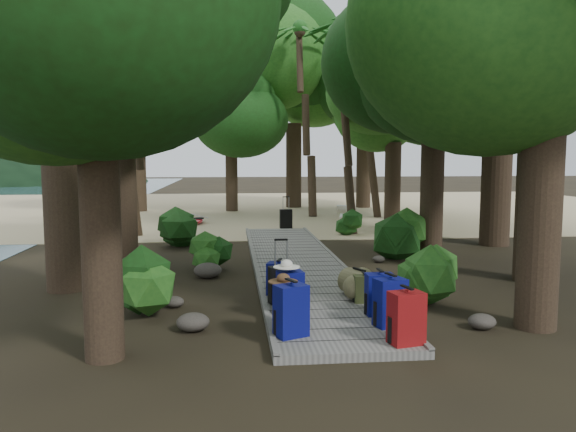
{
  "coord_description": "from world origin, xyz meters",
  "views": [
    {
      "loc": [
        -1.49,
        -11.48,
        2.49
      ],
      "look_at": [
        -0.04,
        2.65,
        1.0
      ],
      "focal_mm": 35.0,
      "sensor_mm": 36.0,
      "label": 1
    }
  ],
  "objects": [
    {
      "name": "backpack_left_a",
      "position": [
        -0.71,
        -4.26,
        0.51
      ],
      "size": [
        0.49,
        0.43,
        0.77
      ],
      "primitive_type": null,
      "rotation": [
        0.0,
        0.0,
        0.42
      ],
      "color": "#070970",
      "rests_on": "boardwalk"
    },
    {
      "name": "tree_back_b",
      "position": [
        1.63,
        16.14,
        5.46
      ],
      "size": [
        6.12,
        6.12,
        10.92
      ],
      "primitive_type": null,
      "color": "black",
      "rests_on": "ground"
    },
    {
      "name": "shrub_right_b",
      "position": [
        2.71,
        1.91,
        0.62
      ],
      "size": [
        1.37,
        1.37,
        1.24
      ],
      "primitive_type": null,
      "color": "#1C4E17",
      "rests_on": "ground"
    },
    {
      "name": "kayak",
      "position": [
        -2.69,
        9.63,
        0.16
      ],
      "size": [
        0.66,
        2.83,
        0.28
      ],
      "primitive_type": "ellipsoid",
      "rotation": [
        0.0,
        0.0,
        -0.02
      ],
      "color": "#B80F17",
      "rests_on": "sand_beach"
    },
    {
      "name": "backpack_right_c",
      "position": [
        0.73,
        -3.38,
        0.47
      ],
      "size": [
        0.41,
        0.29,
        0.7
      ],
      "primitive_type": null,
      "rotation": [
        0.0,
        0.0,
        -0.0
      ],
      "color": "#070970",
      "rests_on": "boardwalk"
    },
    {
      "name": "backpack_right_b",
      "position": [
        0.73,
        -3.96,
        0.5
      ],
      "size": [
        0.48,
        0.39,
        0.75
      ],
      "primitive_type": null,
      "rotation": [
        0.0,
        0.0,
        0.26
      ],
      "color": "#070970",
      "rests_on": "boardwalk"
    },
    {
      "name": "shrub_left_a",
      "position": [
        -2.79,
        -2.56,
        0.47
      ],
      "size": [
        1.04,
        1.04,
        0.94
      ],
      "primitive_type": null,
      "color": "#1C4E17",
      "rests_on": "ground"
    },
    {
      "name": "backpack_left_d",
      "position": [
        -0.66,
        -1.95,
        0.43
      ],
      "size": [
        0.47,
        0.4,
        0.62
      ],
      "primitive_type": null,
      "rotation": [
        0.0,
        0.0,
        -0.29
      ],
      "color": "#070970",
      "rests_on": "boardwalk"
    },
    {
      "name": "sand_beach",
      "position": [
        0.0,
        16.0,
        0.01
      ],
      "size": [
        40.0,
        22.0,
        0.02
      ],
      "primitive_type": "cube",
      "color": "tan",
      "rests_on": "ground"
    },
    {
      "name": "backpack_left_c",
      "position": [
        -0.6,
        -3.14,
        0.48
      ],
      "size": [
        0.43,
        0.34,
        0.72
      ],
      "primitive_type": null,
      "rotation": [
        0.0,
        0.0,
        0.18
      ],
      "color": "#070970",
      "rests_on": "boardwalk"
    },
    {
      "name": "backpack_left_b",
      "position": [
        -0.72,
        -3.95,
        0.46
      ],
      "size": [
        0.42,
        0.34,
        0.68
      ],
      "primitive_type": null,
      "rotation": [
        0.0,
        0.0,
        -0.23
      ],
      "color": "black",
      "rests_on": "boardwalk"
    },
    {
      "name": "tree_right_f",
      "position": [
        6.17,
        9.28,
        4.71
      ],
      "size": [
        5.28,
        5.28,
        9.43
      ],
      "primitive_type": null,
      "color": "black",
      "rests_on": "ground"
    },
    {
      "name": "palm_right_a",
      "position": [
        2.58,
        6.5,
        3.3
      ],
      "size": [
        3.87,
        3.87,
        6.59
      ],
      "primitive_type": null,
      "color": "#124114",
      "rests_on": "ground"
    },
    {
      "name": "backpack_right_a",
      "position": [
        0.72,
        -4.72,
        0.49
      ],
      "size": [
        0.47,
        0.38,
        0.75
      ],
      "primitive_type": null,
      "rotation": [
        0.0,
        0.0,
        0.23
      ],
      "color": "maroon",
      "rests_on": "boardwalk"
    },
    {
      "name": "tree_back_c",
      "position": [
        5.04,
        15.66,
        5.05
      ],
      "size": [
        5.61,
        5.61,
        10.1
      ],
      "primitive_type": null,
      "color": "black",
      "rests_on": "ground"
    },
    {
      "name": "shrub_left_b",
      "position": [
        -1.89,
        0.85,
        0.38
      ],
      "size": [
        0.84,
        0.84,
        0.76
      ],
      "primitive_type": null,
      "color": "#1C4E17",
      "rests_on": "ground"
    },
    {
      "name": "rock_left_c",
      "position": [
        -1.98,
        0.06,
        0.16
      ],
      "size": [
        0.57,
        0.52,
        0.32
      ],
      "primitive_type": null,
      "color": "#4C473F",
      "rests_on": "ground"
    },
    {
      "name": "hat_white",
      "position": [
        -0.66,
        -3.17,
        0.9
      ],
      "size": [
        0.4,
        0.4,
        0.13
      ],
      "primitive_type": null,
      "color": "silver",
      "rests_on": "backpack_left_c"
    },
    {
      "name": "duffel_right_khaki",
      "position": [
        0.69,
        -2.22,
        0.34
      ],
      "size": [
        0.67,
        0.78,
        0.44
      ],
      "primitive_type": null,
      "rotation": [
        0.0,
        0.0,
        0.41
      ],
      "color": "olive",
      "rests_on": "boardwalk"
    },
    {
      "name": "tree_back_a",
      "position": [
        -1.43,
        14.48,
        3.92
      ],
      "size": [
        4.53,
        4.53,
        7.84
      ],
      "primitive_type": null,
      "color": "black",
      "rests_on": "ground"
    },
    {
      "name": "rock_left_b",
      "position": [
        -2.45,
        -2.2,
        0.09
      ],
      "size": [
        0.34,
        0.3,
        0.18
      ],
      "primitive_type": null,
      "color": "#4C473F",
      "rests_on": "ground"
    },
    {
      "name": "tree_right_d",
      "position": [
        5.97,
        3.65,
        5.9
      ],
      "size": [
        6.44,
        6.44,
        11.8
      ],
      "primitive_type": null,
      "color": "black",
      "rests_on": "ground"
    },
    {
      "name": "rock_right_a",
      "position": [
        2.13,
        -3.86,
        0.11
      ],
      "size": [
        0.41,
        0.37,
        0.22
      ],
      "primitive_type": null,
      "color": "#4C473F",
      "rests_on": "ground"
    },
    {
      "name": "ground",
      "position": [
        0.0,
        0.0,
        0.0
      ],
      "size": [
        120.0,
        120.0,
        0.0
      ],
      "primitive_type": "plane",
      "color": "black",
      "rests_on": "ground"
    },
    {
      "name": "hat_brown",
      "position": [
        -0.79,
        -3.99,
        0.86
      ],
      "size": [
        0.41,
        0.41,
        0.12
      ],
      "primitive_type": null,
      "color": "#51351E",
      "rests_on": "backpack_left_b"
    },
    {
      "name": "rock_right_c",
      "position": [
        2.0,
        1.38,
        0.08
      ],
      "size": [
        0.3,
        0.27,
        0.16
      ],
      "primitive_type": null,
      "color": "#4C473F",
      "rests_on": "ground"
    },
    {
      "name": "suitcase_on_boardwalk",
      "position": [
        -0.69,
        -2.54,
        0.42
      ],
      "size": [
        0.43,
        0.29,
        0.61
      ],
      "primitive_type": null,
      "rotation": [
        0.0,
        0.0,
        0.21
      ],
      "color": "black",
      "rests_on": "boardwalk"
    },
    {
      "name": "rock_left_d",
      "position": [
        -2.32,
        3.08,
        0.09
      ],
      "size": [
        0.31,
        0.28,
        0.17
      ],
      "primitive_type": null,
      "color": "#4C473F",
      "rests_on": "ground"
    },
    {
      "name": "palm_left_a",
      "position": [
        -4.65,
        6.52,
        3.14
      ],
      "size": [
        3.95,
        3.95,
        6.28
      ],
      "primitive_type": null,
      "color": "#124114",
      "rests_on": "ground"
    },
    {
      "name": "rock_right_b",
      "position": [
        2.42,
        -1.16,
        0.13
      ],
      "size": [
        0.48,
        0.43,
        0.26
      ],
      "primitive_type": null,
      "color": "#4C473F",
      "rests_on": "ground"
    },
    {
      "name": "palm_right_b",
      "position": [
        4.55,
        11.41,
        4.12
      ],
      "size": [
        4.27,
        4.27,
        8.25
      ],
      "primitive_type": null,
      "color": "#124114",
      "rests_on": "ground"
    },
    {
      "name": "rock_left_a",
      "position": [
        -2.05,
        -3.52,
        0.13
      ],
      "size": [
        0.48,
        0.43,
        0.26
      ],
      "primitive_type": null,
      "color": "#4C473F",
      "rests_on": "ground"
    },
    {
      "name": "backpack_right_d",
      "position": [
        0.67,
        -2.64,
        0.37
      ],
      "size": [
        0.33,
        0.24,
        0.5
      ],
      "primitive_type": null,
      "rotation": [
        0.0,
        0.0,
        -0.02
      ],
      "color": "#3B441F",
      "rests_on": "boardwalk"
    },
    {
      "name": "tree_left_c",
      "position": [
        -4.15,
        2.95,
        4.34
      ],
      "size": [
        4.99,
        4.99,
        8.68
      ],
      "primitive_type": null,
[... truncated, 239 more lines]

